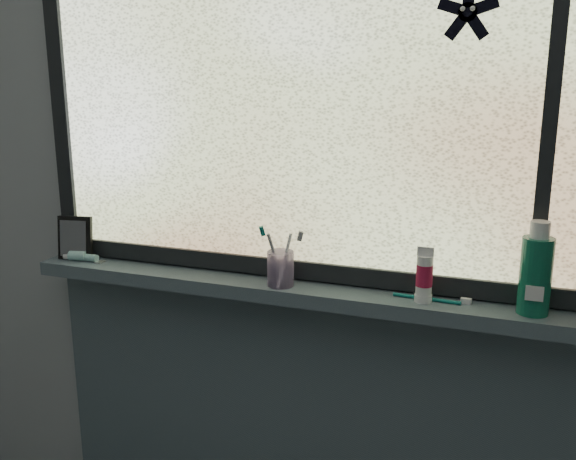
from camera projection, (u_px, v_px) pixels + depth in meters
The scene contains 14 objects.
wall_back at pixel (307, 197), 1.76m from camera, with size 3.00×0.01×2.50m, color #9EA3A8.
windowsill at pixel (298, 292), 1.75m from camera, with size 1.62×0.14×0.04m, color #485760.
sill_apron at pixel (303, 446), 1.93m from camera, with size 1.62×0.02×0.98m, color #485760.
window_pane at pixel (305, 94), 1.67m from camera, with size 1.50×0.01×1.00m, color silver.
frame_bottom at pixel (304, 269), 1.79m from camera, with size 1.60×0.03×0.05m, color black.
frame_left at pixel (60, 90), 1.93m from camera, with size 0.05×0.03×1.10m, color black.
frame_mullion at pixel (552, 97), 1.47m from camera, with size 0.04×0.03×1.00m, color black.
starfish_sticker at pixel (468, 12), 1.48m from camera, with size 0.15×0.02×0.15m, color black, non-canonical shape.
vanity_mirror at pixel (75, 238), 1.98m from camera, with size 0.11×0.05×0.13m, color black.
toothpaste_tube at pixel (82, 256), 1.96m from camera, with size 0.16×0.03×0.03m, color white, non-canonical shape.
toothbrush_cup at pixel (280, 269), 1.73m from camera, with size 0.07×0.07×0.10m, color #BA9DD0.
toothbrush_lying at pixel (427, 298), 1.63m from camera, with size 0.21×0.02×0.01m, color #0B6861, non-canonical shape.
mouthwash_bottle at pixel (536, 268), 1.52m from camera, with size 0.08×0.08×0.19m, color #1C916F.
cream_tube at pixel (424, 273), 1.61m from camera, with size 0.04×0.04×0.10m, color silver.
Camera 1 is at (0.54, -0.34, 1.59)m, focal length 40.00 mm.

